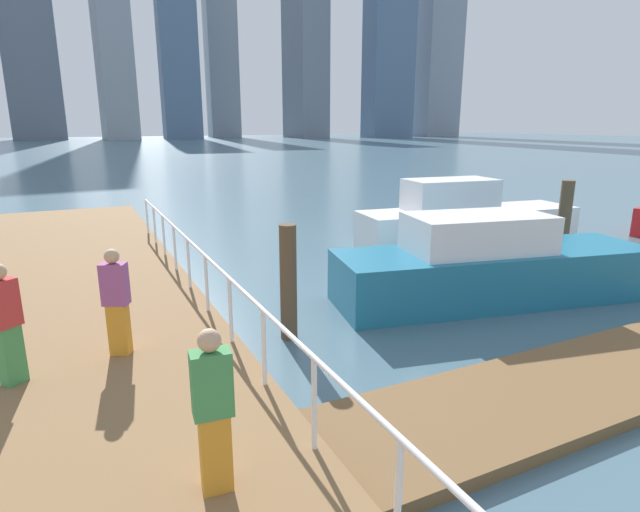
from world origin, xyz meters
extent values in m
plane|color=#476675|center=(0.00, 20.00, 0.00)|extent=(300.00, 300.00, 0.00)
cylinder|color=white|center=(-3.15, 10.10, 0.93)|extent=(0.06, 0.06, 1.05)
cylinder|color=white|center=(-3.15, 11.63, 0.93)|extent=(0.06, 0.06, 1.05)
cylinder|color=white|center=(-3.15, 13.16, 0.93)|extent=(0.06, 0.06, 1.05)
cylinder|color=white|center=(-3.15, 14.70, 0.93)|extent=(0.06, 0.06, 1.05)
cylinder|color=white|center=(-3.15, 16.23, 0.93)|extent=(0.06, 0.06, 1.05)
cylinder|color=white|center=(-3.15, 17.76, 0.93)|extent=(0.06, 0.06, 1.05)
cylinder|color=white|center=(-3.15, 19.29, 0.93)|extent=(0.06, 0.06, 1.05)
cylinder|color=white|center=(-3.15, 20.82, 0.93)|extent=(0.06, 0.06, 1.05)
cylinder|color=white|center=(-3.15, 22.35, 0.93)|extent=(0.06, 0.06, 1.05)
cylinder|color=white|center=(-3.15, 23.88, 0.93)|extent=(0.06, 0.06, 1.05)
cylinder|color=white|center=(-3.15, 10.10, 1.45)|extent=(0.06, 27.56, 0.06)
cylinder|color=brown|center=(6.98, 16.92, 1.12)|extent=(0.34, 0.34, 2.25)
cylinder|color=brown|center=(-1.93, 15.28, 1.04)|extent=(0.30, 0.30, 2.08)
cube|color=white|center=(5.90, 19.50, 0.58)|extent=(7.20, 2.63, 1.16)
cube|color=white|center=(5.18, 19.59, 1.64)|extent=(2.86, 1.74, 0.95)
cube|color=#1E6B8C|center=(2.86, 15.29, 0.56)|extent=(7.15, 3.28, 1.12)
cube|color=white|center=(2.43, 15.37, 1.51)|extent=(3.19, 2.11, 0.78)
cube|color=orange|center=(-4.24, 11.47, 0.79)|extent=(0.30, 0.22, 0.78)
cube|color=#3F8C4C|center=(-4.24, 11.47, 1.49)|extent=(0.38, 0.25, 0.62)
sphere|color=tan|center=(-4.24, 11.47, 1.91)|extent=(0.21, 0.21, 0.21)
cube|color=#3F8C4C|center=(-6.13, 14.66, 0.80)|extent=(0.34, 0.33, 0.80)
cube|color=#BF3333|center=(-6.13, 14.66, 1.51)|extent=(0.42, 0.39, 0.63)
cube|color=orange|center=(-4.76, 14.99, 0.79)|extent=(0.34, 0.30, 0.78)
cube|color=#994C8C|center=(-4.76, 14.99, 1.49)|extent=(0.42, 0.36, 0.62)
sphere|color=tan|center=(-4.76, 14.99, 1.91)|extent=(0.21, 0.21, 0.21)
cube|color=slate|center=(21.25, 140.12, 21.91)|extent=(9.58, 12.00, 43.83)
cube|color=#8C939E|center=(34.65, 149.99, 24.88)|extent=(8.53, 9.25, 49.76)
cube|color=slate|center=(53.14, 136.33, 19.59)|extent=(7.86, 13.52, 39.18)
cube|color=gray|center=(93.07, 132.93, 35.32)|extent=(12.10, 9.15, 70.64)
camera|label=1|loc=(-5.17, 7.32, 3.75)|focal=28.77mm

